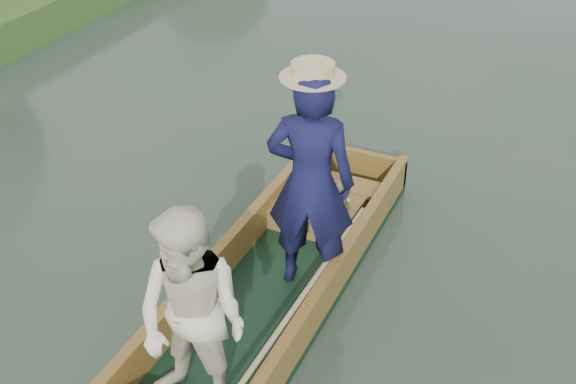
% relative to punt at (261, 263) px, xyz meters
% --- Properties ---
extents(ground, '(120.00, 120.00, 0.00)m').
position_rel_punt_xyz_m(ground, '(-0.09, 0.12, -0.72)').
color(ground, '#283D30').
rests_on(ground, ground).
extents(punt, '(1.20, 5.00, 2.17)m').
position_rel_punt_xyz_m(punt, '(0.00, 0.00, 0.00)').
color(punt, black).
rests_on(punt, ground).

